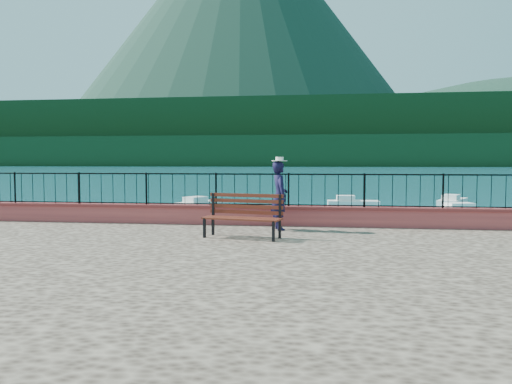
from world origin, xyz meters
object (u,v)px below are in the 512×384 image
(person, at_px, (279,196))
(boat_1, at_px, (430,227))
(boat_0, at_px, (105,227))
(boat_5, at_px, (453,199))
(park_bench, at_px, (243,225))
(boat_4, at_px, (353,201))
(boat_3, at_px, (202,202))
(boat_2, at_px, (469,209))

(person, bearing_deg, boat_1, -56.37)
(person, xyz_separation_m, boat_0, (-7.77, 5.57, -1.76))
(boat_5, bearing_deg, boat_1, -171.63)
(park_bench, height_order, boat_4, park_bench)
(person, height_order, boat_3, person)
(boat_2, bearing_deg, person, -135.68)
(boat_0, xyz_separation_m, boat_4, (10.90, 15.17, 0.00))
(boat_1, relative_size, boat_2, 0.98)
(boat_2, distance_m, boat_5, 7.63)
(boat_3, bearing_deg, boat_0, -155.37)
(person, distance_m, boat_0, 9.72)
(park_bench, xyz_separation_m, boat_5, (11.02, 24.86, -1.12))
(person, xyz_separation_m, boat_4, (3.14, 20.75, -1.76))
(boat_1, bearing_deg, boat_0, -169.77)
(boat_0, bearing_deg, boat_5, 14.70)
(boat_3, bearing_deg, boat_5, -47.10)
(boat_5, bearing_deg, boat_4, 134.09)
(park_bench, xyz_separation_m, boat_3, (-6.20, 20.31, -1.12))
(boat_0, bearing_deg, park_bench, -75.55)
(boat_2, xyz_separation_m, boat_5, (0.92, 7.58, 0.00))
(boat_2, xyz_separation_m, boat_4, (-6.19, 5.10, 0.00))
(person, distance_m, boat_2, 18.30)
(person, xyz_separation_m, boat_2, (9.33, 15.64, -1.76))
(boat_3, xyz_separation_m, boat_4, (10.11, 2.07, 0.00))
(boat_1, relative_size, boat_4, 1.16)
(person, height_order, boat_5, person)
(park_bench, bearing_deg, boat_0, 146.18)
(park_bench, xyz_separation_m, boat_2, (10.10, 17.28, -1.12))
(boat_2, bearing_deg, boat_5, 68.21)
(boat_1, height_order, boat_2, same)
(park_bench, distance_m, person, 1.91)
(park_bench, relative_size, boat_5, 0.49)
(boat_1, bearing_deg, park_bench, -122.37)
(boat_0, relative_size, boat_4, 1.22)
(boat_1, distance_m, boat_5, 16.60)
(park_bench, distance_m, boat_0, 10.11)
(person, xyz_separation_m, boat_5, (10.25, 23.22, -1.76))
(boat_2, height_order, boat_3, same)
(boat_1, bearing_deg, boat_4, 102.89)
(boat_4, relative_size, boat_5, 0.83)
(boat_4, xyz_separation_m, boat_5, (7.11, 2.48, 0.00))
(person, bearing_deg, boat_4, -27.87)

